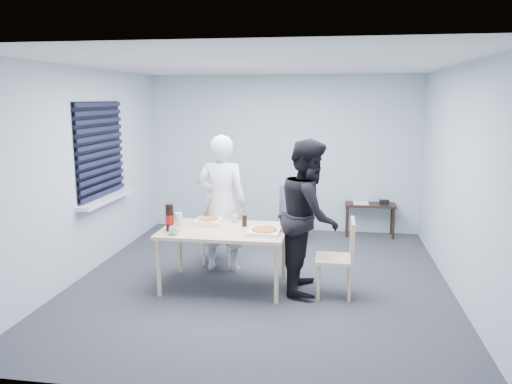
% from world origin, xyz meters
% --- Properties ---
extents(room, '(5.00, 5.00, 5.00)m').
position_xyz_m(room, '(-2.20, 0.40, 1.44)').
color(room, '#2D2E32').
rests_on(room, ground).
extents(dining_table, '(1.46, 0.92, 0.71)m').
position_xyz_m(dining_table, '(-0.41, -0.27, 0.65)').
color(dining_table, beige).
rests_on(dining_table, ground).
extents(chair_far, '(0.42, 0.42, 0.89)m').
position_xyz_m(chair_far, '(-0.68, 0.71, 0.51)').
color(chair_far, beige).
rests_on(chair_far, ground).
extents(chair_right, '(0.42, 0.42, 0.89)m').
position_xyz_m(chair_right, '(0.97, -0.34, 0.51)').
color(chair_right, beige).
rests_on(chair_right, ground).
extents(person_white, '(0.65, 0.42, 1.77)m').
position_xyz_m(person_white, '(-0.56, 0.32, 0.89)').
color(person_white, silver).
rests_on(person_white, ground).
extents(person_black, '(0.47, 0.86, 1.77)m').
position_xyz_m(person_black, '(0.58, -0.19, 0.89)').
color(person_black, black).
rests_on(person_black, ground).
extents(side_table, '(0.80, 0.36, 0.54)m').
position_xyz_m(side_table, '(1.45, 2.28, 0.45)').
color(side_table, black).
rests_on(side_table, ground).
extents(stool, '(0.33, 0.33, 0.46)m').
position_xyz_m(stool, '(0.19, 1.69, 0.35)').
color(stool, black).
rests_on(stool, ground).
extents(backpack, '(0.31, 0.23, 0.43)m').
position_xyz_m(backpack, '(0.19, 1.68, 0.67)').
color(backpack, slate).
rests_on(backpack, stool).
extents(pizza_box_a, '(0.30, 0.30, 0.07)m').
position_xyz_m(pizza_box_a, '(-0.64, -0.08, 0.74)').
color(pizza_box_a, white).
rests_on(pizza_box_a, dining_table).
extents(pizza_box_b, '(0.35, 0.35, 0.05)m').
position_xyz_m(pizza_box_b, '(0.08, -0.37, 0.73)').
color(pizza_box_b, white).
rests_on(pizza_box_b, dining_table).
extents(mug_a, '(0.17, 0.17, 0.10)m').
position_xyz_m(mug_a, '(-0.90, -0.59, 0.76)').
color(mug_a, silver).
rests_on(mug_a, dining_table).
extents(mug_b, '(0.10, 0.10, 0.09)m').
position_xyz_m(mug_b, '(-0.35, 0.07, 0.76)').
color(mug_b, silver).
rests_on(mug_b, dining_table).
extents(cola_glass, '(0.07, 0.07, 0.13)m').
position_xyz_m(cola_glass, '(-0.19, -0.11, 0.78)').
color(cola_glass, black).
rests_on(cola_glass, dining_table).
extents(soda_bottle, '(0.10, 0.10, 0.31)m').
position_xyz_m(soda_bottle, '(-1.01, -0.43, 0.86)').
color(soda_bottle, black).
rests_on(soda_bottle, dining_table).
extents(plastic_cups, '(0.10, 0.10, 0.21)m').
position_xyz_m(plastic_cups, '(-0.90, -0.43, 0.82)').
color(plastic_cups, silver).
rests_on(plastic_cups, dining_table).
extents(rubber_band, '(0.06, 0.06, 0.00)m').
position_xyz_m(rubber_band, '(-0.13, -0.53, 0.71)').
color(rubber_band, red).
rests_on(rubber_band, dining_table).
extents(papers, '(0.30, 0.37, 0.01)m').
position_xyz_m(papers, '(1.30, 2.31, 0.54)').
color(papers, white).
rests_on(papers, side_table).
extents(black_box, '(0.18, 0.15, 0.06)m').
position_xyz_m(black_box, '(1.67, 2.30, 0.57)').
color(black_box, black).
rests_on(black_box, side_table).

